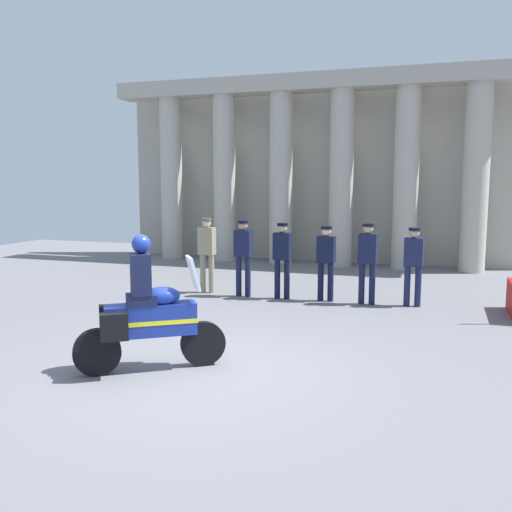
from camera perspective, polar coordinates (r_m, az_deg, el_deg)
The scene contains 9 objects.
ground_plane at distance 7.93m, azimuth -6.66°, elevation -11.62°, with size 28.00×28.00×0.00m, color slate.
colonnade_backdrop at distance 18.13m, azimuth 5.95°, elevation 9.43°, with size 13.07×1.57×5.91m.
officer_in_row_0 at distance 13.15m, azimuth -5.03°, elevation 0.73°, with size 0.39×0.25×1.76m.
officer_in_row_1 at distance 12.66m, azimuth -1.32°, elevation 0.43°, with size 0.39×0.25×1.73m.
officer_in_row_2 at distance 12.41m, azimuth 2.69°, elevation 0.18°, with size 0.39×0.25×1.70m.
officer_in_row_3 at distance 12.26m, azimuth 7.14°, elevation -0.12°, with size 0.39×0.25×1.64m.
officer_in_row_4 at distance 12.05m, azimuth 11.29°, elevation -0.09°, with size 0.39×0.25×1.73m.
officer_in_row_5 at distance 12.09m, azimuth 15.75°, elevation -0.41°, with size 0.39×0.25×1.66m.
motorcycle_with_rider at distance 7.85m, azimuth -11.20°, elevation -5.88°, with size 1.79×1.31×1.90m.
Camera 1 is at (3.20, -6.77, 2.60)m, focal length 39.27 mm.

